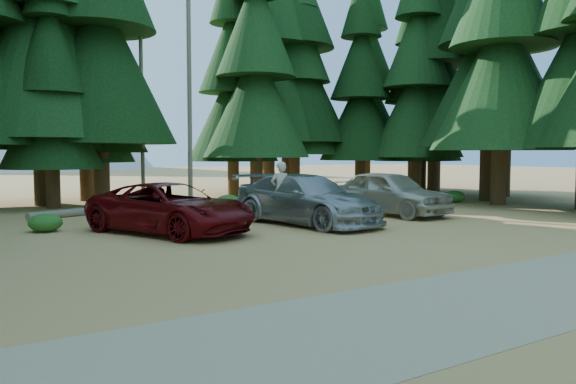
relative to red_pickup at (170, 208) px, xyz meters
name	(u,v)px	position (x,y,z in m)	size (l,w,h in m)	color
ground	(359,238)	(4.26, -3.97, -0.79)	(160.00, 160.00, 0.00)	tan
gravel_strip	(573,281)	(4.26, -10.47, -0.78)	(26.00, 3.50, 0.01)	tan
forest_belt_north	(172,201)	(4.26, 11.03, -0.79)	(36.00, 7.00, 22.00)	black
forest_belt_east	(547,203)	(19.76, 0.03, -0.79)	(6.00, 22.00, 22.00)	black
snag_front	(189,84)	(5.06, 10.53, 5.21)	(0.24, 0.24, 12.00)	#6E6458
snag_back	(142,104)	(3.06, 12.03, 4.21)	(0.20, 0.20, 10.00)	#6E6458
red_pickup	(170,208)	(0.00, 0.00, 0.00)	(2.61, 5.66, 1.57)	#5F080B
silver_minivan_center	(307,199)	(4.84, -0.42, 0.09)	(2.44, 6.01, 1.74)	#A0A2A8
silver_minivan_right	(389,193)	(9.32, 0.20, 0.11)	(2.12, 5.27, 1.80)	#B8B3A4
frisbee_player	(280,190)	(3.96, -0.09, 0.44)	(0.77, 0.57, 1.94)	beige
log_left	(80,212)	(-1.32, 6.53, -0.63)	(0.31, 0.31, 4.32)	#6E6458
log_mid	(255,202)	(6.67, 6.53, -0.64)	(0.30, 0.30, 3.67)	#6E6458
log_right	(354,199)	(11.83, 5.54, -0.63)	(0.32, 0.32, 5.02)	#6E6458
shrub_far_left	(45,223)	(-3.24, 2.45, -0.50)	(1.04, 1.04, 0.57)	#295D1C
shrub_left	(155,216)	(0.47, 2.75, -0.55)	(0.86, 0.86, 0.47)	#295D1C
shrub_center_left	(144,215)	(0.03, 2.63, -0.48)	(1.12, 1.12, 0.62)	#295D1C
shrub_center_right	(228,202)	(4.97, 5.99, -0.48)	(1.13, 1.13, 0.62)	#295D1C
shrub_right	(327,200)	(9.23, 4.29, -0.48)	(1.12, 1.12, 0.61)	#295D1C
shrub_far_right	(317,199)	(9.75, 5.80, -0.54)	(0.88, 0.88, 0.48)	#295D1C
shrub_edge_east	(454,197)	(15.96, 2.64, -0.49)	(1.08, 1.08, 0.59)	#295D1C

